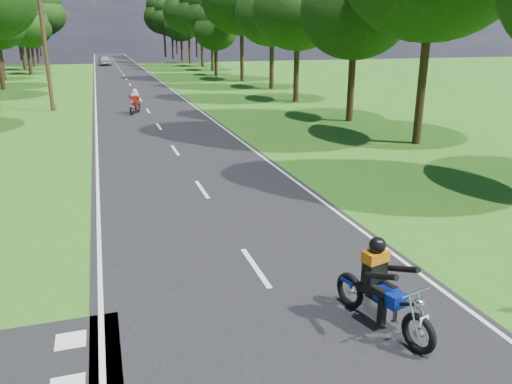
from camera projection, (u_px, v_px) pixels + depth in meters
name	position (u px, v px, depth m)	size (l,w,h in m)	color
ground	(287.00, 315.00, 9.24)	(160.00, 160.00, 0.00)	#326316
main_road	(126.00, 79.00, 54.69)	(7.00, 140.00, 0.02)	black
road_markings	(126.00, 81.00, 52.94)	(7.40, 140.00, 0.01)	silver
treeline	(128.00, 4.00, 61.71)	(40.00, 115.35, 14.78)	black
telegraph_pole	(45.00, 47.00, 31.75)	(1.20, 0.26, 8.00)	#382616
rider_near_blue	(384.00, 285.00, 8.56)	(0.66, 1.98, 1.65)	navy
rider_far_red	(135.00, 101.00, 31.65)	(0.61, 1.83, 1.53)	maroon
distant_car	(105.00, 60.00, 76.92)	(1.77, 4.40, 1.50)	#B2B5BA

